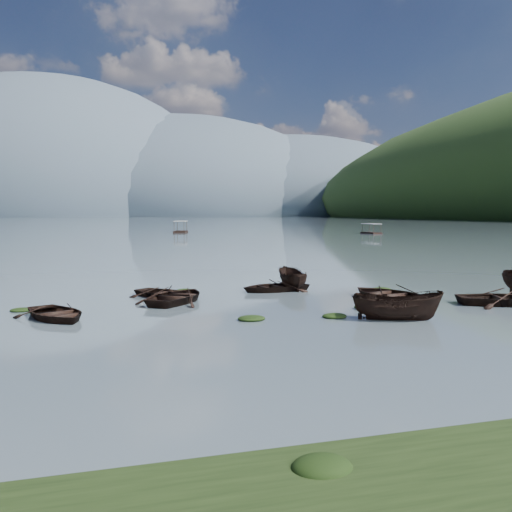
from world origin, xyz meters
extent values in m
plane|color=slate|center=(0.00, 0.00, 0.00)|extent=(2400.00, 2400.00, 0.00)
ellipsoid|color=#475666|center=(-60.00, 900.00, 0.00)|extent=(520.00, 520.00, 340.00)
ellipsoid|color=#475666|center=(140.00, 900.00, 0.00)|extent=(520.00, 520.00, 260.00)
ellipsoid|color=#475666|center=(320.00, 900.00, 0.00)|extent=(520.00, 520.00, 220.00)
imported|color=black|center=(-11.15, 5.13, 0.00)|extent=(4.32, 4.93, 0.85)
imported|color=black|center=(-5.34, 8.34, 0.00)|extent=(5.36, 5.70, 0.96)
imported|color=black|center=(2.95, 0.62, 0.00)|extent=(4.11, 2.83, 1.49)
imported|color=black|center=(5.39, 5.62, 0.00)|extent=(4.61, 5.65, 1.03)
imported|color=black|center=(10.37, 2.71, 0.00)|extent=(5.62, 4.80, 0.99)
imported|color=black|center=(-5.78, 10.19, 0.00)|extent=(4.55, 4.84, 0.82)
imported|color=black|center=(0.78, 10.82, 0.00)|extent=(4.65, 3.70, 0.86)
imported|color=black|center=(2.11, 11.44, 0.00)|extent=(1.86, 3.89, 1.45)
ellipsoid|color=black|center=(-3.08, 2.39, 0.00)|extent=(1.21, 0.99, 0.26)
ellipsoid|color=black|center=(0.60, 1.94, 0.00)|extent=(1.12, 0.90, 0.25)
ellipsoid|color=black|center=(3.09, 3.61, 0.00)|extent=(1.32, 1.06, 0.29)
ellipsoid|color=black|center=(4.21, 5.59, 0.00)|extent=(0.92, 0.78, 0.20)
ellipsoid|color=black|center=(12.38, 4.63, 0.00)|extent=(1.10, 0.87, 0.23)
ellipsoid|color=black|center=(-12.81, 7.67, 0.00)|extent=(1.04, 0.84, 0.22)
ellipsoid|color=black|center=(-4.32, 12.30, 0.00)|extent=(0.95, 0.79, 0.20)
ellipsoid|color=black|center=(6.86, 9.08, 0.00)|extent=(1.23, 0.99, 0.27)
camera|label=1|loc=(-9.85, -20.86, 4.61)|focal=40.00mm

